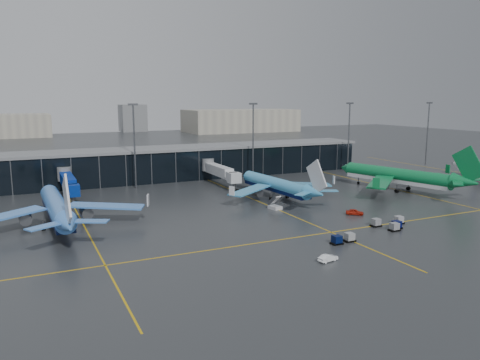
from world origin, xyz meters
name	(u,v)px	position (x,y,z in m)	size (l,w,h in m)	color
ground	(254,221)	(0.00, 0.00, 0.00)	(600.00, 600.00, 0.00)	#282B2D
terminal_pier	(171,163)	(0.00, 62.00, 5.42)	(142.00, 17.00, 10.70)	black
jet_bridges	(68,182)	(-35.00, 42.99, 4.55)	(94.00, 27.50, 7.20)	#595B60
flood_masts	(197,140)	(5.00, 50.00, 13.81)	(203.00, 0.50, 25.50)	#595B60
distant_hangars	(154,122)	(49.94, 270.08, 8.79)	(260.00, 71.00, 22.00)	#B2AD99
taxi_lines	(270,206)	(10.00, 10.61, 0.01)	(220.00, 120.00, 0.02)	gold
airliner_arkefly	(56,196)	(-40.10, 13.77, 6.68)	(38.19, 43.50, 13.37)	#4689E5
airliner_klm_near	(276,177)	(16.15, 18.95, 5.97)	(34.13, 38.87, 11.95)	#419ED5
airliner_aer_lingus	(397,167)	(54.05, 13.22, 7.03)	(40.18, 45.76, 14.06)	#0D723B
baggage_carts	(377,229)	(18.37, -18.92, 0.76)	(23.32, 8.06, 1.70)	black
mobile_airstair	(275,206)	(9.69, 7.67, 0.77)	(2.70, 3.52, 3.45)	silver
service_van_red	(355,212)	(23.64, -5.50, 0.70)	(1.64, 4.08, 1.39)	#B61F0E
service_van_white	(328,258)	(-0.90, -28.97, 0.61)	(1.30, 3.72, 1.23)	white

